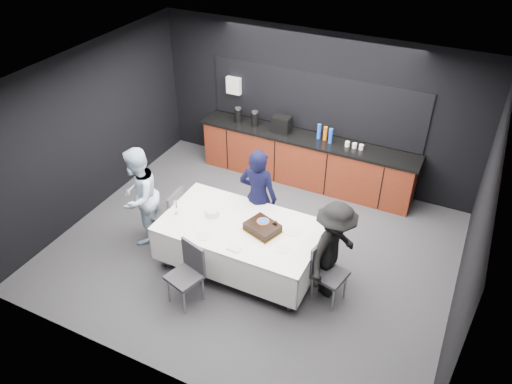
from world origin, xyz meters
TOP-DOWN VIEW (x-y plane):
  - ground at (0.00, 0.00)m, footprint 6.00×6.00m
  - room_shell at (0.00, 0.00)m, footprint 6.04×5.04m
  - kitchenette at (-0.02, 2.22)m, footprint 4.10×0.64m
  - party_table at (0.00, -0.40)m, footprint 2.32×1.32m
  - cake_assembly at (0.33, -0.37)m, footprint 0.58×0.52m
  - plate_stack at (-0.49, -0.37)m, footprint 0.20×0.20m
  - loose_plate_near at (-0.35, -0.84)m, footprint 0.22×0.22m
  - loose_plate_right_a at (0.73, -0.22)m, footprint 0.20×0.20m
  - loose_plate_right_b at (0.75, -0.60)m, footprint 0.20×0.20m
  - loose_plate_far at (0.15, -0.06)m, footprint 0.18×0.18m
  - fork_pile at (0.16, -0.90)m, footprint 0.19×0.13m
  - champagne_flute at (-0.98, -0.58)m, footprint 0.06×0.06m
  - chair_left at (-1.29, -0.32)m, footprint 0.44×0.44m
  - chair_right at (1.32, -0.45)m, footprint 0.50×0.50m
  - chair_near at (-0.34, -1.30)m, footprint 0.52×0.52m
  - person_center at (-0.05, 0.27)m, footprint 0.63×0.44m
  - person_left at (-1.72, -0.50)m, footprint 0.77×0.91m
  - person_right at (1.38, -0.31)m, footprint 0.76×1.08m

SIDE VIEW (x-z plane):
  - ground at x=0.00m, z-range 0.00..0.00m
  - chair_left at x=-1.29m, z-range 0.07..1.00m
  - chair_right at x=1.32m, z-range 0.07..1.00m
  - chair_near at x=-0.34m, z-range 0.07..1.00m
  - kitchenette at x=-0.02m, z-range -0.48..1.57m
  - party_table at x=0.00m, z-range 0.25..1.03m
  - person_right at x=1.38m, z-range 0.00..1.52m
  - loose_plate_near at x=-0.35m, z-range 0.78..0.79m
  - loose_plate_right_a at x=0.73m, z-range 0.78..0.79m
  - loose_plate_right_b at x=0.75m, z-range 0.78..0.79m
  - loose_plate_far at x=0.15m, z-range 0.78..0.79m
  - fork_pile at x=0.16m, z-range 0.78..0.81m
  - person_left at x=-1.72m, z-range 0.00..1.63m
  - plate_stack at x=-0.49m, z-range 0.78..0.88m
  - person_center at x=-0.05m, z-range 0.00..1.66m
  - cake_assembly at x=0.33m, z-range 0.76..0.92m
  - champagne_flute at x=-0.98m, z-range 0.83..1.05m
  - room_shell at x=0.00m, z-range 0.45..3.27m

